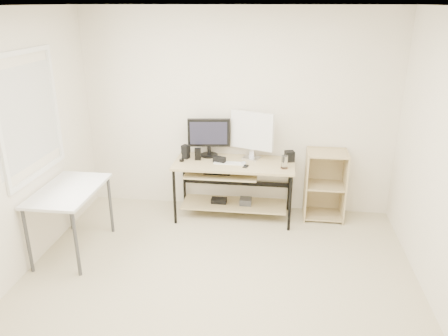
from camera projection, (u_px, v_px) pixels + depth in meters
The scene contains 16 objects.
room at pixel (199, 164), 3.77m from camera, with size 4.01×4.01×2.62m.
desk at pixel (232, 178), 5.54m from camera, with size 1.50×0.65×0.75m.
side_table at pixel (69, 196), 4.71m from camera, with size 0.60×1.00×0.75m.
shelf_unit at pixel (325, 184), 5.57m from camera, with size 0.50×0.40×0.90m.
black_monitor at pixel (209, 135), 5.59m from camera, with size 0.54×0.23×0.50m.
white_imac at pixel (252, 132), 5.47m from camera, with size 0.55×0.25×0.61m.
keyboard at pixel (229, 163), 5.41m from camera, with size 0.38×0.11×0.01m, color white.
mouse at pixel (244, 163), 5.39m from camera, with size 0.07×0.11×0.04m, color #B4B4B9.
center_speaker at pixel (219, 160), 5.43m from camera, with size 0.16×0.07×0.08m, color black.
speaker_left at pixel (186, 151), 5.57m from camera, with size 0.11×0.11×0.18m.
speaker_right at pixel (289, 156), 5.48m from camera, with size 0.11×0.11×0.13m, color black.
audio_controller at pixel (198, 154), 5.51m from camera, with size 0.08×0.05×0.16m, color black.
volume_puck at pixel (182, 160), 5.49m from camera, with size 0.06×0.06×0.03m, color black.
smartphone at pixel (246, 166), 5.31m from camera, with size 0.06×0.10×0.01m, color black.
coaster at pixel (284, 168), 5.26m from camera, with size 0.10×0.10×0.01m, color #8C603F.
drinking_glass at pixel (284, 162), 5.23m from camera, with size 0.08×0.08×0.15m, color white.
Camera 1 is at (0.54, -3.44, 2.63)m, focal length 35.00 mm.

